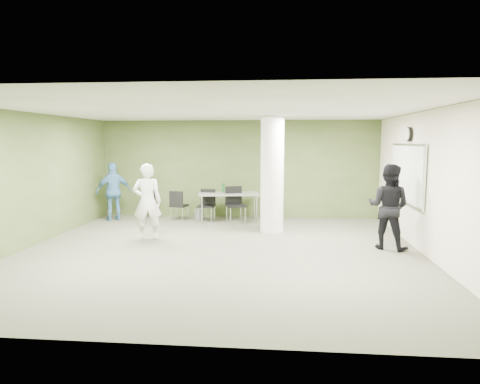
# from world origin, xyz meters

# --- Properties ---
(floor) EXTENTS (8.00, 8.00, 0.00)m
(floor) POSITION_xyz_m (0.00, 0.00, 0.00)
(floor) COLOR #4D4C3C
(floor) RESTS_ON ground
(ceiling) EXTENTS (8.00, 8.00, 0.00)m
(ceiling) POSITION_xyz_m (0.00, 0.00, 2.80)
(ceiling) COLOR white
(ceiling) RESTS_ON wall_back
(wall_back) EXTENTS (8.00, 2.80, 0.02)m
(wall_back) POSITION_xyz_m (0.00, 4.00, 1.40)
(wall_back) COLOR #405327
(wall_back) RESTS_ON floor
(wall_left) EXTENTS (0.02, 8.00, 2.80)m
(wall_left) POSITION_xyz_m (-4.00, 0.00, 1.40)
(wall_left) COLOR #405327
(wall_left) RESTS_ON floor
(wall_right_cream) EXTENTS (0.02, 8.00, 2.80)m
(wall_right_cream) POSITION_xyz_m (4.00, 0.00, 1.40)
(wall_right_cream) COLOR beige
(wall_right_cream) RESTS_ON floor
(column) EXTENTS (0.56, 0.56, 2.80)m
(column) POSITION_xyz_m (1.00, 2.00, 1.40)
(column) COLOR silver
(column) RESTS_ON floor
(whiteboard) EXTENTS (0.05, 2.30, 1.30)m
(whiteboard) POSITION_xyz_m (3.92, 1.20, 1.50)
(whiteboard) COLOR silver
(whiteboard) RESTS_ON wall_right_cream
(wall_clock) EXTENTS (0.06, 0.32, 0.32)m
(wall_clock) POSITION_xyz_m (3.92, 1.20, 2.35)
(wall_clock) COLOR black
(wall_clock) RESTS_ON wall_right_cream
(folding_table) EXTENTS (1.74, 0.99, 1.03)m
(folding_table) POSITION_xyz_m (-0.21, 3.28, 0.73)
(folding_table) COLOR gray
(folding_table) RESTS_ON floor
(wastebasket) EXTENTS (0.26, 0.26, 0.30)m
(wastebasket) POSITION_xyz_m (-1.07, 3.37, 0.15)
(wastebasket) COLOR #4C4C4C
(wastebasket) RESTS_ON floor
(chair_back_left) EXTENTS (0.57, 0.57, 0.90)m
(chair_back_left) POSITION_xyz_m (-2.59, 3.57, 0.52)
(chair_back_left) COLOR black
(chair_back_left) RESTS_ON floor
(chair_back_right) EXTENTS (0.49, 0.49, 0.84)m
(chair_back_right) POSITION_xyz_m (-1.62, 3.20, 0.49)
(chair_back_right) COLOR black
(chair_back_right) RESTS_ON floor
(chair_table_left) EXTENTS (0.47, 0.47, 0.88)m
(chair_table_left) POSITION_xyz_m (-0.81, 3.23, 0.51)
(chair_table_left) COLOR black
(chair_table_left) RESTS_ON floor
(chair_table_right) EXTENTS (0.63, 0.63, 0.98)m
(chair_table_right) POSITION_xyz_m (-0.02, 3.10, 0.57)
(chair_table_right) COLOR black
(chair_table_right) RESTS_ON floor
(woman_white) EXTENTS (0.71, 0.56, 1.71)m
(woman_white) POSITION_xyz_m (-1.76, 0.90, 0.86)
(woman_white) COLOR silver
(woman_white) RESTS_ON floor
(man_black) EXTENTS (1.06, 0.98, 1.74)m
(man_black) POSITION_xyz_m (3.40, 0.53, 0.87)
(man_black) COLOR black
(man_black) RESTS_ON floor
(man_blue) EXTENTS (1.02, 0.84, 1.62)m
(man_blue) POSITION_xyz_m (-3.40, 3.07, 0.81)
(man_blue) COLOR teal
(man_blue) RESTS_ON floor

